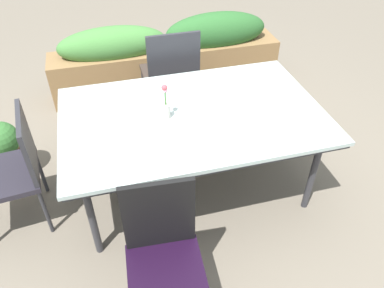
{
  "coord_description": "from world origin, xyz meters",
  "views": [
    {
      "loc": [
        -0.57,
        -2.21,
        2.23
      ],
      "look_at": [
        -0.0,
        -0.09,
        0.43
      ],
      "focal_mm": 35.25,
      "sensor_mm": 36.0,
      "label": 1
    }
  ],
  "objects_px": {
    "flower_vase": "(166,107)",
    "potted_plant": "(5,150)",
    "planter_box": "(168,56)",
    "chair_end_left": "(12,167)",
    "chair_far_side": "(171,72)",
    "dining_table": "(192,119)",
    "chair_near_left": "(163,252)"
  },
  "relations": [
    {
      "from": "dining_table",
      "to": "planter_box",
      "type": "bearing_deg",
      "value": 84.56
    },
    {
      "from": "flower_vase",
      "to": "chair_near_left",
      "type": "bearing_deg",
      "value": -103.53
    },
    {
      "from": "chair_far_side",
      "to": "potted_plant",
      "type": "height_order",
      "value": "chair_far_side"
    },
    {
      "from": "planter_box",
      "to": "chair_far_side",
      "type": "bearing_deg",
      "value": -98.88
    },
    {
      "from": "chair_end_left",
      "to": "planter_box",
      "type": "xyz_separation_m",
      "value": [
        1.41,
        1.57,
        -0.11
      ]
    },
    {
      "from": "dining_table",
      "to": "potted_plant",
      "type": "bearing_deg",
      "value": 160.62
    },
    {
      "from": "dining_table",
      "to": "planter_box",
      "type": "xyz_separation_m",
      "value": [
        0.15,
        1.58,
        -0.29
      ]
    },
    {
      "from": "chair_far_side",
      "to": "chair_near_left",
      "type": "distance_m",
      "value": 1.91
    },
    {
      "from": "chair_far_side",
      "to": "flower_vase",
      "type": "xyz_separation_m",
      "value": [
        -0.23,
        -0.92,
        0.25
      ]
    },
    {
      "from": "dining_table",
      "to": "chair_near_left",
      "type": "relative_size",
      "value": 2.01
    },
    {
      "from": "planter_box",
      "to": "potted_plant",
      "type": "distance_m",
      "value": 1.91
    },
    {
      "from": "flower_vase",
      "to": "planter_box",
      "type": "distance_m",
      "value": 1.67
    },
    {
      "from": "chair_end_left",
      "to": "chair_near_left",
      "type": "distance_m",
      "value": 1.27
    },
    {
      "from": "dining_table",
      "to": "chair_far_side",
      "type": "height_order",
      "value": "chair_far_side"
    },
    {
      "from": "chair_far_side",
      "to": "planter_box",
      "type": "distance_m",
      "value": 0.69
    },
    {
      "from": "chair_end_left",
      "to": "potted_plant",
      "type": "relative_size",
      "value": 1.65
    },
    {
      "from": "planter_box",
      "to": "chair_near_left",
      "type": "bearing_deg",
      "value": -102.58
    },
    {
      "from": "dining_table",
      "to": "chair_end_left",
      "type": "distance_m",
      "value": 1.27
    },
    {
      "from": "chair_near_left",
      "to": "potted_plant",
      "type": "height_order",
      "value": "chair_near_left"
    },
    {
      "from": "chair_end_left",
      "to": "potted_plant",
      "type": "height_order",
      "value": "chair_end_left"
    },
    {
      "from": "chair_end_left",
      "to": "flower_vase",
      "type": "distance_m",
      "value": 1.12
    },
    {
      "from": "chair_near_left",
      "to": "planter_box",
      "type": "height_order",
      "value": "chair_near_left"
    },
    {
      "from": "chair_near_left",
      "to": "potted_plant",
      "type": "distance_m",
      "value": 1.77
    },
    {
      "from": "flower_vase",
      "to": "potted_plant",
      "type": "height_order",
      "value": "flower_vase"
    },
    {
      "from": "dining_table",
      "to": "flower_vase",
      "type": "relative_size",
      "value": 7.05
    },
    {
      "from": "dining_table",
      "to": "potted_plant",
      "type": "relative_size",
      "value": 3.49
    },
    {
      "from": "dining_table",
      "to": "planter_box",
      "type": "relative_size",
      "value": 0.75
    },
    {
      "from": "dining_table",
      "to": "flower_vase",
      "type": "distance_m",
      "value": 0.23
    },
    {
      "from": "chair_end_left",
      "to": "chair_near_left",
      "type": "bearing_deg",
      "value": -144.0
    },
    {
      "from": "chair_far_side",
      "to": "potted_plant",
      "type": "distance_m",
      "value": 1.55
    },
    {
      "from": "chair_end_left",
      "to": "planter_box",
      "type": "relative_size",
      "value": 0.35
    },
    {
      "from": "chair_end_left",
      "to": "chair_far_side",
      "type": "xyz_separation_m",
      "value": [
        1.31,
        0.91,
        0.06
      ]
    }
  ]
}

